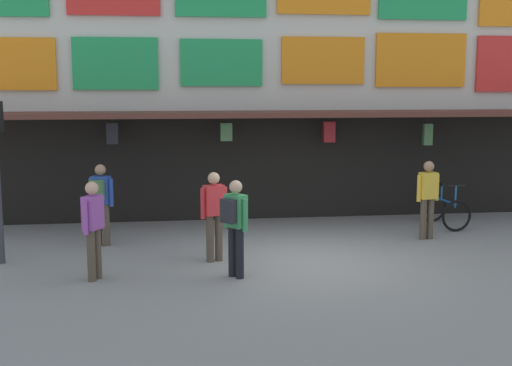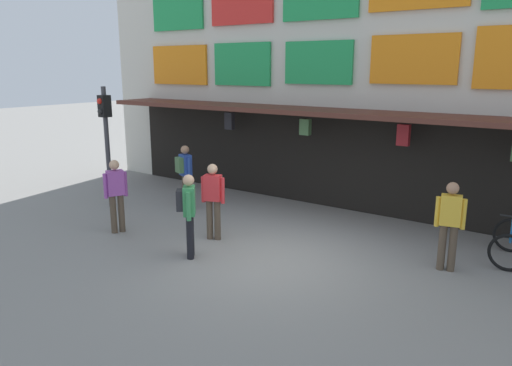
% 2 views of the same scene
% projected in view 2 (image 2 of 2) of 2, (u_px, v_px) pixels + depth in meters
% --- Properties ---
extents(ground_plane, '(80.00, 80.00, 0.00)m').
position_uv_depth(ground_plane, '(273.00, 258.00, 9.64)').
color(ground_plane, gray).
extents(shopfront, '(18.00, 2.60, 8.00)m').
position_uv_depth(shopfront, '(373.00, 56.00, 12.35)').
color(shopfront, beige).
rests_on(shopfront, ground).
extents(traffic_light_near, '(0.30, 0.34, 3.20)m').
position_uv_depth(traffic_light_near, '(106.00, 128.00, 12.70)').
color(traffic_light_near, '#38383D').
rests_on(traffic_light_near, ground).
extents(bicycle_parked, '(0.82, 1.22, 1.05)m').
position_uv_depth(bicycle_parked, '(511.00, 242.00, 9.39)').
color(bicycle_parked, black).
rests_on(bicycle_parked, ground).
extents(pedestrian_in_green, '(0.50, 0.44, 1.68)m').
position_uv_depth(pedestrian_in_green, '(185.00, 172.00, 12.89)').
color(pedestrian_in_green, brown).
rests_on(pedestrian_in_green, ground).
extents(pedestrian_in_blue, '(0.36, 0.49, 1.68)m').
position_uv_depth(pedestrian_in_blue, '(116.00, 192.00, 10.94)').
color(pedestrian_in_blue, brown).
rests_on(pedestrian_in_blue, ground).
extents(pedestrian_in_white, '(0.47, 0.48, 1.68)m').
position_uv_depth(pedestrian_in_white, '(188.00, 210.00, 9.47)').
color(pedestrian_in_white, black).
rests_on(pedestrian_in_white, ground).
extents(pedestrian_in_black, '(0.52, 0.29, 1.68)m').
position_uv_depth(pedestrian_in_black, '(450.00, 221.00, 8.86)').
color(pedestrian_in_black, brown).
rests_on(pedestrian_in_black, ground).
extents(pedestrian_in_yellow, '(0.50, 0.44, 1.68)m').
position_uv_depth(pedestrian_in_yellow, '(213.00, 195.00, 10.51)').
color(pedestrian_in_yellow, brown).
rests_on(pedestrian_in_yellow, ground).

